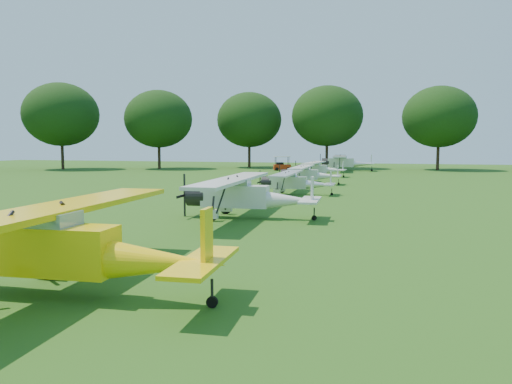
% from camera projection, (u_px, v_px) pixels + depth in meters
% --- Properties ---
extents(ground, '(160.00, 160.00, 0.00)m').
position_uv_depth(ground, '(205.00, 224.00, 23.44)').
color(ground, '#215615').
rests_on(ground, ground).
extents(tree_belt, '(137.36, 130.27, 14.52)m').
position_uv_depth(tree_belt, '(280.00, 46.00, 21.86)').
color(tree_belt, black).
rests_on(tree_belt, ground).
extents(aircraft_2, '(7.51, 11.97, 2.35)m').
position_uv_depth(aircraft_2, '(65.00, 242.00, 12.05)').
color(aircraft_2, yellow).
rests_on(aircraft_2, ground).
extents(aircraft_3, '(7.10, 11.31, 2.22)m').
position_uv_depth(aircraft_3, '(245.00, 193.00, 25.17)').
color(aircraft_3, silver).
rests_on(aircraft_3, ground).
extents(aircraft_4, '(5.71, 9.08, 1.79)m').
position_uv_depth(aircraft_4, '(294.00, 181.00, 37.23)').
color(aircraft_4, silver).
rests_on(aircraft_4, ground).
extents(aircraft_5, '(5.87, 9.34, 1.84)m').
position_uv_depth(aircraft_5, '(308.00, 173.00, 46.86)').
color(aircraft_5, silver).
rests_on(aircraft_5, ground).
extents(aircraft_6, '(5.89, 9.36, 1.85)m').
position_uv_depth(aircraft_6, '(318.00, 168.00, 57.65)').
color(aircraft_6, silver).
rests_on(aircraft_6, ground).
extents(aircraft_7, '(7.60, 12.11, 2.38)m').
position_uv_depth(aircraft_7, '(345.00, 161.00, 70.58)').
color(aircraft_7, silver).
rests_on(aircraft_7, ground).
extents(golf_cart, '(2.71, 2.15, 2.03)m').
position_uv_depth(golf_cart, '(282.00, 166.00, 71.81)').
color(golf_cart, '#AC270C').
rests_on(golf_cart, ground).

